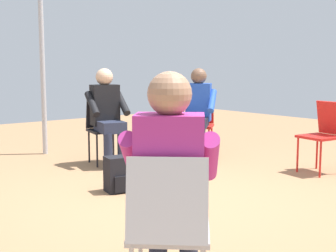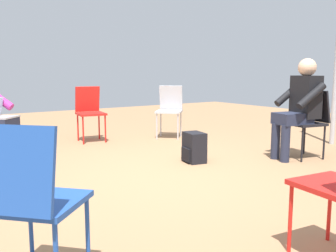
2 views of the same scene
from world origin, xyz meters
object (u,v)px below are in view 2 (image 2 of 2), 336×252
Objects in this scene: chair_southeast at (170,107)px; chair_east at (90,109)px; chair_northwest at (31,196)px; backpack_near_laptop_user at (194,149)px; chair_south at (309,119)px; person_in_black at (299,103)px.

chair_southeast is 1.29m from chair_east.
chair_northwest is 2.36× the size of backpack_near_laptop_user.
chair_south is at bearing 149.35° from chair_southeast.
chair_south is at bearing -114.81° from backpack_near_laptop_user.
chair_east and chair_south have the same top height.
person_in_black is (-2.59, -1.66, 0.20)m from chair_east.
chair_southeast reaches higher than backpack_near_laptop_user.
backpack_near_laptop_user is (0.62, 1.34, -0.34)m from chair_south.
chair_east is 2.36× the size of backpack_near_laptop_user.
chair_southeast is at bearing 27.52° from chair_south.
chair_east is 0.69× the size of person_in_black.
person_in_black is at bearing 90.00° from chair_south.
backpack_near_laptop_user is (-1.58, 0.74, -0.34)m from chair_southeast.
chair_east is 1.00× the size of chair_south.
chair_east is at bearing 44.84° from person_in_black.
chair_southeast is at bearing 168.75° from chair_east.
chair_east is at bearing 24.77° from chair_southeast.
chair_southeast and chair_east have the same top height.
backpack_near_laptop_user is at bearing 109.06° from chair_southeast.
chair_south is 0.69× the size of person_in_black.
chair_east is at bearing 46.96° from chair_south.
chair_northwest is (-1.05, 3.65, 0.00)m from chair_south.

